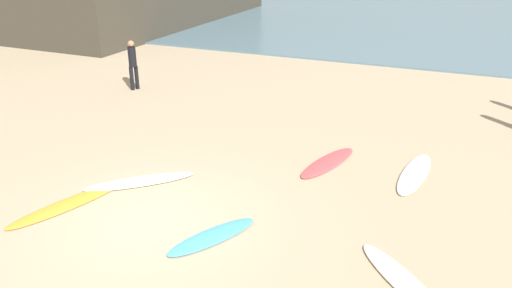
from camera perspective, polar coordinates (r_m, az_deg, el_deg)
ground_plane at (r=10.16m, az=-12.03°, el=-8.85°), size 120.00×120.00×0.00m
ocean_water at (r=41.99m, az=16.03°, el=15.08°), size 120.00×40.00×0.08m
surfboard_0 at (r=12.36m, az=17.75°, el=-3.24°), size 0.82×2.52×0.07m
surfboard_1 at (r=8.76m, az=16.64°, el=-14.91°), size 1.93×1.95×0.08m
surfboard_2 at (r=12.46m, az=8.26°, el=-2.10°), size 1.18×2.32×0.07m
surfboard_3 at (r=11.70m, az=-13.20°, el=-4.19°), size 2.21×2.07×0.09m
surfboard_4 at (r=9.52m, az=-5.03°, el=-10.52°), size 1.35×1.95×0.07m
surfboard_5 at (r=11.23m, az=-20.91°, el=-6.51°), size 1.32×2.62×0.06m
beachgoer_near at (r=18.57m, az=-13.97°, el=9.09°), size 0.37×0.37×1.79m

